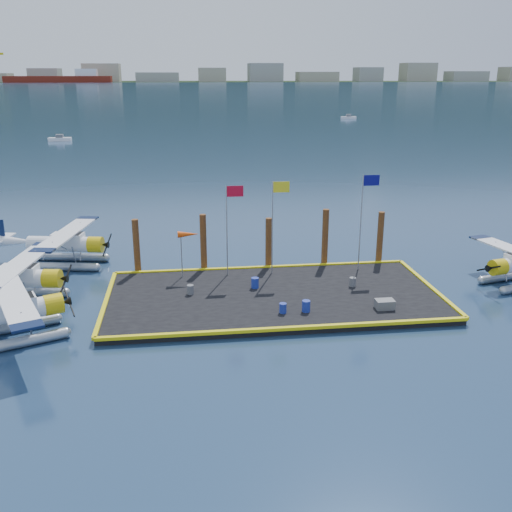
# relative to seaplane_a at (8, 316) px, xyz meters

# --- Properties ---
(ground) EXTENTS (4000.00, 4000.00, 0.00)m
(ground) POSITION_rel_seaplane_a_xyz_m (14.38, 3.81, -1.41)
(ground) COLOR navy
(ground) RESTS_ON ground
(dock) EXTENTS (20.00, 10.00, 0.40)m
(dock) POSITION_rel_seaplane_a_xyz_m (14.38, 3.81, -1.21)
(dock) COLOR black
(dock) RESTS_ON ground
(dock_bumpers) EXTENTS (20.25, 10.25, 0.18)m
(dock_bumpers) POSITION_rel_seaplane_a_xyz_m (14.38, 3.81, -0.92)
(dock_bumpers) COLOR #D9CA0C
(dock_bumpers) RESTS_ON dock
(far_backdrop) EXTENTS (3050.00, 2050.00, 810.00)m
(far_backdrop) POSITION_rel_seaplane_a_xyz_m (254.29, 1741.33, 8.04)
(far_backdrop) COLOR black
(far_backdrop) RESTS_ON ground
(seaplane_a) EXTENTS (8.43, 8.88, 3.23)m
(seaplane_a) POSITION_rel_seaplane_a_xyz_m (0.00, 0.00, 0.00)
(seaplane_a) COLOR #989EA6
(seaplane_a) RESTS_ON ground
(seaplane_b) EXTENTS (8.54, 9.38, 3.32)m
(seaplane_b) POSITION_rel_seaplane_a_xyz_m (-1.09, 5.25, 0.04)
(seaplane_b) COLOR #989EA6
(seaplane_b) RESTS_ON ground
(seaplane_c) EXTENTS (8.69, 9.49, 3.36)m
(seaplane_c) POSITION_rel_seaplane_a_xyz_m (0.49, 12.15, 0.05)
(seaplane_c) COLOR #989EA6
(seaplane_c) RESTS_ON ground
(drum_0) EXTENTS (0.41, 0.41, 0.58)m
(drum_0) POSITION_rel_seaplane_a_xyz_m (9.36, 4.41, -0.72)
(drum_0) COLOR #595A5E
(drum_0) RESTS_ON dock
(drum_1) EXTENTS (0.46, 0.46, 0.65)m
(drum_1) POSITION_rel_seaplane_a_xyz_m (15.80, 0.90, -0.68)
(drum_1) COLOR navy
(drum_1) RESTS_ON dock
(drum_3) EXTENTS (0.40, 0.40, 0.57)m
(drum_3) POSITION_rel_seaplane_a_xyz_m (14.47, 0.89, -0.72)
(drum_3) COLOR navy
(drum_3) RESTS_ON dock
(drum_4) EXTENTS (0.41, 0.41, 0.57)m
(drum_4) POSITION_rel_seaplane_a_xyz_m (19.56, 4.47, -0.72)
(drum_4) COLOR #595A5E
(drum_4) RESTS_ON dock
(drum_5) EXTENTS (0.47, 0.47, 0.66)m
(drum_5) POSITION_rel_seaplane_a_xyz_m (13.40, 4.97, -0.68)
(drum_5) COLOR navy
(drum_5) RESTS_ON dock
(crate) EXTENTS (1.06, 0.70, 0.53)m
(crate) POSITION_rel_seaplane_a_xyz_m (20.35, 0.75, -0.74)
(crate) COLOR #595A5E
(crate) RESTS_ON dock
(flagpole_red) EXTENTS (1.14, 0.08, 6.00)m
(flagpole_red) POSITION_rel_seaplane_a_xyz_m (12.09, 7.61, 2.99)
(flagpole_red) COLOR #94949C
(flagpole_red) RESTS_ON dock
(flagpole_yellow) EXTENTS (1.14, 0.08, 6.20)m
(flagpole_yellow) POSITION_rel_seaplane_a_xyz_m (15.08, 7.61, 3.10)
(flagpole_yellow) COLOR #94949C
(flagpole_yellow) RESTS_ON dock
(flagpole_blue) EXTENTS (1.14, 0.08, 6.50)m
(flagpole_blue) POSITION_rel_seaplane_a_xyz_m (21.08, 7.61, 3.28)
(flagpole_blue) COLOR #94949C
(flagpole_blue) RESTS_ON dock
(windsock) EXTENTS (1.40, 0.44, 3.12)m
(windsock) POSITION_rel_seaplane_a_xyz_m (9.36, 7.61, 1.82)
(windsock) COLOR #94949C
(windsock) RESTS_ON dock
(piling_0) EXTENTS (0.44, 0.44, 4.00)m
(piling_0) POSITION_rel_seaplane_a_xyz_m (5.88, 9.21, 0.59)
(piling_0) COLOR #452413
(piling_0) RESTS_ON ground
(piling_1) EXTENTS (0.44, 0.44, 4.20)m
(piling_1) POSITION_rel_seaplane_a_xyz_m (10.38, 9.21, 0.69)
(piling_1) COLOR #452413
(piling_1) RESTS_ON ground
(piling_2) EXTENTS (0.44, 0.44, 3.80)m
(piling_2) POSITION_rel_seaplane_a_xyz_m (14.88, 9.21, 0.49)
(piling_2) COLOR #452413
(piling_2) RESTS_ON ground
(piling_3) EXTENTS (0.44, 0.44, 4.30)m
(piling_3) POSITION_rel_seaplane_a_xyz_m (18.88, 9.21, 0.74)
(piling_3) COLOR #452413
(piling_3) RESTS_ON ground
(piling_4) EXTENTS (0.44, 0.44, 4.00)m
(piling_4) POSITION_rel_seaplane_a_xyz_m (22.88, 9.21, 0.59)
(piling_4) COLOR #452413
(piling_4) RESTS_ON ground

